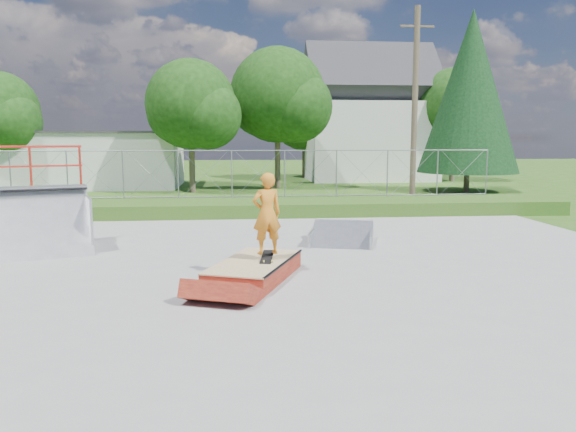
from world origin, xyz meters
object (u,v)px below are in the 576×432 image
at_px(skater, 267,217).
at_px(flat_bank_ramp, 342,235).
at_px(quarter_pipe, 32,201).
at_px(grind_box, 255,270).

bearing_deg(skater, flat_bank_ramp, -137.01).
bearing_deg(skater, quarter_pipe, -42.95).
distance_m(grind_box, flat_bank_ramp, 4.20).
relative_size(grind_box, skater, 1.76).
relative_size(quarter_pipe, flat_bank_ramp, 1.51).
height_order(grind_box, flat_bank_ramp, flat_bank_ramp).
bearing_deg(flat_bank_ramp, skater, -107.83).
distance_m(grind_box, quarter_pipe, 6.07).
xyz_separation_m(grind_box, skater, (0.25, 0.09, 1.03)).
distance_m(grind_box, skater, 1.06).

